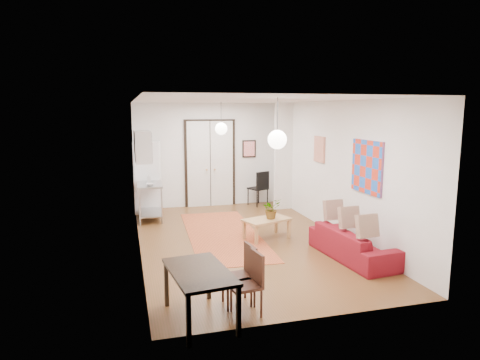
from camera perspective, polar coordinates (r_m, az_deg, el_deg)
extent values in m
plane|color=brown|center=(9.04, 0.39, -8.09)|extent=(7.00, 7.00, 0.00)
cube|color=silver|center=(8.63, 0.41, 10.61)|extent=(4.20, 7.00, 0.02)
cube|color=white|center=(12.10, -4.06, 3.35)|extent=(4.20, 0.02, 2.90)
cube|color=white|center=(5.49, 10.27, -4.09)|extent=(4.20, 0.02, 2.90)
cube|color=white|center=(8.41, -13.52, 0.47)|extent=(0.02, 7.00, 2.90)
cube|color=white|center=(9.49, 12.70, 1.49)|extent=(0.02, 7.00, 2.90)
cube|color=silver|center=(12.09, -4.00, 2.15)|extent=(1.44, 0.06, 2.50)
cube|color=white|center=(11.70, 5.79, 3.12)|extent=(0.50, 0.10, 2.90)
cube|color=silver|center=(9.85, -12.85, 4.40)|extent=(0.35, 1.00, 0.70)
cube|color=red|center=(8.38, 16.57, 1.69)|extent=(0.05, 1.00, 1.00)
cube|color=beige|center=(10.15, 10.55, 4.05)|extent=(0.05, 0.50, 0.60)
cube|color=red|center=(12.33, 1.23, 4.18)|extent=(0.40, 0.03, 0.50)
cube|color=#9C6341|center=(10.34, -13.81, 4.86)|extent=(0.03, 0.44, 0.54)
sphere|color=white|center=(10.58, -2.52, 6.85)|extent=(0.30, 0.30, 0.30)
cylinder|color=black|center=(10.57, -2.54, 9.01)|extent=(0.01, 0.01, 0.50)
sphere|color=white|center=(6.74, 4.99, 5.39)|extent=(0.30, 0.30, 0.30)
cylinder|color=black|center=(6.72, 5.04, 8.79)|extent=(0.01, 0.01, 0.50)
cube|color=#BD5D2F|center=(9.48, -2.28, -7.25)|extent=(1.69, 4.08, 0.01)
imported|color=maroon|center=(8.20, 14.81, -8.20)|extent=(0.93, 1.99, 0.56)
cube|color=tan|center=(9.10, 3.59, -5.31)|extent=(1.10, 0.83, 0.04)
cube|color=tan|center=(8.83, 1.35, -7.20)|extent=(0.07, 0.07, 0.39)
cube|color=tan|center=(9.11, 6.61, -6.75)|extent=(0.07, 0.07, 0.39)
cube|color=tan|center=(9.23, 0.58, -6.46)|extent=(0.07, 0.07, 0.39)
cube|color=tan|center=(9.50, 5.64, -6.06)|extent=(0.07, 0.07, 0.39)
imported|color=#375D2A|center=(9.08, 4.20, -3.84)|extent=(0.44, 0.47, 0.42)
cube|color=#A2A4A6|center=(10.83, -11.95, -0.54)|extent=(0.64, 1.21, 0.04)
cube|color=#A2A4A6|center=(10.97, -11.83, -4.20)|extent=(0.60, 1.17, 0.03)
cylinder|color=#A2A4A6|center=(10.36, -13.11, -3.53)|extent=(0.04, 0.04, 0.89)
cylinder|color=#A2A4A6|center=(10.39, -10.28, -3.40)|extent=(0.04, 0.04, 0.89)
cylinder|color=#A2A4A6|center=(11.44, -13.32, -2.33)|extent=(0.04, 0.04, 0.89)
cylinder|color=#A2A4A6|center=(11.47, -10.76, -2.22)|extent=(0.04, 0.04, 0.89)
imported|color=beige|center=(10.53, -11.87, -0.57)|extent=(0.22, 0.22, 0.05)
imported|color=teal|center=(11.06, -12.05, 0.25)|extent=(0.09, 0.09, 0.19)
cube|color=white|center=(11.61, -12.17, 0.40)|extent=(0.75, 0.75, 1.89)
cube|color=black|center=(5.62, -5.44, -12.08)|extent=(0.86, 1.31, 0.04)
cube|color=black|center=(5.20, -7.77, -18.13)|extent=(0.06, 0.06, 0.64)
cube|color=black|center=(5.30, -0.82, -17.47)|extent=(0.06, 0.06, 0.64)
cube|color=black|center=(6.24, -9.18, -13.33)|extent=(0.06, 0.06, 0.64)
cube|color=black|center=(6.32, -3.46, -12.91)|extent=(0.06, 0.06, 0.64)
cube|color=#3A1D12|center=(6.11, -0.21, -12.81)|extent=(0.45, 0.44, 0.04)
cube|color=#3A1D12|center=(6.19, -0.66, -10.21)|extent=(0.09, 0.39, 0.42)
cylinder|color=#3A1D12|center=(6.00, -1.34, -15.36)|extent=(0.03, 0.03, 0.41)
cylinder|color=#3A1D12|center=(6.08, 1.77, -15.02)|extent=(0.03, 0.03, 0.41)
cylinder|color=#3A1D12|center=(6.31, -2.11, -14.08)|extent=(0.03, 0.03, 0.41)
cylinder|color=#3A1D12|center=(6.38, 0.84, -13.78)|extent=(0.03, 0.03, 0.41)
cube|color=#3A1D12|center=(5.84, 0.59, -13.91)|extent=(0.45, 0.44, 0.04)
cube|color=#3A1D12|center=(5.92, 0.10, -11.17)|extent=(0.09, 0.39, 0.42)
cylinder|color=#3A1D12|center=(5.73, -0.57, -16.60)|extent=(0.03, 0.03, 0.41)
cylinder|color=#3A1D12|center=(5.81, 2.69, -16.21)|extent=(0.03, 0.03, 0.41)
cylinder|color=#3A1D12|center=(6.04, -1.43, -15.21)|extent=(0.03, 0.03, 0.41)
cylinder|color=#3A1D12|center=(6.11, 1.66, -14.87)|extent=(0.03, 0.03, 0.41)
cube|color=black|center=(12.23, 2.39, -1.14)|extent=(0.60, 0.60, 0.04)
cube|color=black|center=(12.38, 2.11, 0.23)|extent=(0.43, 0.22, 0.49)
cylinder|color=black|center=(12.03, 1.77, -2.49)|extent=(0.03, 0.03, 0.49)
cylinder|color=black|center=(12.15, 3.55, -2.38)|extent=(0.03, 0.03, 0.49)
cylinder|color=black|center=(12.40, 1.24, -2.12)|extent=(0.03, 0.03, 0.49)
cylinder|color=black|center=(12.52, 2.97, -2.03)|extent=(0.03, 0.03, 0.49)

